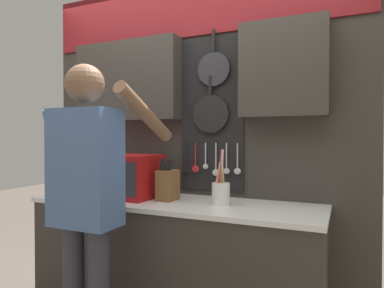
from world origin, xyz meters
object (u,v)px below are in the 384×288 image
object	(u,v)px
utensil_crock	(221,191)
person	(87,191)
microwave	(123,176)
knife_block	(168,184)

from	to	relation	value
utensil_crock	person	size ratio (longest dim) A/B	0.20
microwave	person	bearing A→B (deg)	-74.31
utensil_crock	person	distance (m)	0.82
microwave	knife_block	size ratio (longest dim) A/B	1.79
microwave	utensil_crock	size ratio (longest dim) A/B	1.45
microwave	knife_block	xyz separation A→B (m)	(0.37, 0.00, -0.04)
knife_block	utensil_crock	size ratio (longest dim) A/B	0.81
knife_block	utensil_crock	world-z (taller)	utensil_crock
microwave	person	size ratio (longest dim) A/B	0.29
knife_block	utensil_crock	distance (m)	0.38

